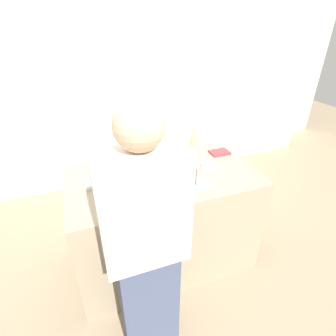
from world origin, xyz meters
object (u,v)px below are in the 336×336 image
at_px(candy_bowl_near_tray_left, 166,154).
at_px(cookbook, 219,152).
at_px(candy_bowl_behind_tray, 125,176).
at_px(person, 146,249).
at_px(decorative_tree, 194,143).
at_px(candy_bowl_front_corner, 90,184).
at_px(gingerbread_house, 181,169).
at_px(candy_bowl_near_tray_right, 99,175).
at_px(candy_bowl_far_right, 130,160).
at_px(candy_bowl_center_rear, 148,164).
at_px(baking_tray, 181,182).
at_px(candy_bowl_beside_tree, 208,165).

xyz_separation_m(candy_bowl_near_tray_left, cookbook, (0.51, -0.12, -0.02)).
bearing_deg(candy_bowl_behind_tray, person, -93.46).
bearing_deg(decorative_tree, cookbook, 9.83).
xyz_separation_m(candy_bowl_front_corner, candy_bowl_near_tray_left, (0.72, 0.28, -0.00)).
distance_m(gingerbread_house, candy_bowl_near_tray_right, 0.67).
relative_size(candy_bowl_far_right, person, 0.08).
relative_size(decorative_tree, candy_bowl_center_rear, 3.75).
bearing_deg(decorative_tree, candy_bowl_front_corner, -173.29).
height_order(candy_bowl_far_right, candy_bowl_front_corner, candy_bowl_front_corner).
relative_size(candy_bowl_center_rear, candy_bowl_front_corner, 0.92).
relative_size(baking_tray, candy_bowl_near_tray_right, 4.51).
xyz_separation_m(candy_bowl_far_right, candy_bowl_near_tray_left, (0.35, 0.01, -0.00)).
distance_m(baking_tray, cookbook, 0.65).
height_order(baking_tray, candy_bowl_far_right, candy_bowl_far_right).
relative_size(decorative_tree, cookbook, 2.03).
relative_size(candy_bowl_center_rear, cookbook, 0.54).
height_order(candy_bowl_near_tray_right, cookbook, candy_bowl_near_tray_right).
relative_size(candy_bowl_center_rear, candy_bowl_beside_tree, 0.77).
bearing_deg(candy_bowl_front_corner, person, -72.40).
height_order(baking_tray, cookbook, cookbook).
bearing_deg(baking_tray, candy_bowl_near_tray_right, 154.02).
relative_size(gingerbread_house, decorative_tree, 0.83).
relative_size(baking_tray, candy_bowl_center_rear, 4.45).
distance_m(candy_bowl_near_tray_left, candy_bowl_near_tray_right, 0.66).
bearing_deg(cookbook, decorative_tree, -170.17).
bearing_deg(candy_bowl_center_rear, candy_bowl_beside_tree, -21.44).
distance_m(candy_bowl_behind_tray, person, 0.76).
distance_m(gingerbread_house, cookbook, 0.66).
bearing_deg(person, candy_bowl_center_rear, 72.42).
xyz_separation_m(candy_bowl_behind_tray, candy_bowl_beside_tree, (0.72, -0.06, -0.00)).
bearing_deg(candy_bowl_front_corner, candy_bowl_beside_tree, -2.03).
bearing_deg(baking_tray, candy_bowl_beside_tree, 24.75).
relative_size(decorative_tree, person, 0.21).
bearing_deg(candy_bowl_near_tray_right, candy_bowl_center_rear, 6.31).
xyz_separation_m(gingerbread_house, decorative_tree, (0.24, 0.29, 0.06)).
xyz_separation_m(candy_bowl_behind_tray, candy_bowl_near_tray_right, (-0.19, 0.08, 0.00)).
bearing_deg(gingerbread_house, decorative_tree, 50.08).
height_order(candy_bowl_front_corner, candy_bowl_near_tray_left, candy_bowl_front_corner).
xyz_separation_m(gingerbread_house, candy_bowl_center_rear, (-0.17, 0.34, -0.10)).
distance_m(candy_bowl_beside_tree, person, 1.03).
bearing_deg(candy_bowl_far_right, candy_bowl_near_tray_left, 1.75).
bearing_deg(cookbook, candy_bowl_near_tray_left, 166.68).
relative_size(candy_bowl_far_right, candy_bowl_center_rear, 1.36).
bearing_deg(candy_bowl_far_right, cookbook, -7.31).
relative_size(decorative_tree, candy_bowl_near_tray_left, 3.74).
distance_m(baking_tray, candy_bowl_center_rear, 0.38).
bearing_deg(candy_bowl_behind_tray, candy_bowl_beside_tree, -5.01).
distance_m(baking_tray, candy_bowl_behind_tray, 0.45).
bearing_deg(candy_bowl_near_tray_left, candy_bowl_far_right, -178.25).
relative_size(decorative_tree, candy_bowl_near_tray_right, 3.80).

